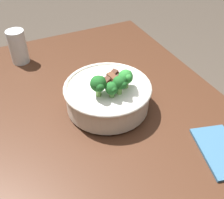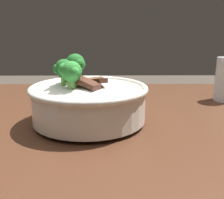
# 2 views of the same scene
# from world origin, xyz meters

# --- Properties ---
(dining_table) EXTENTS (1.39, 0.78, 0.77)m
(dining_table) POSITION_xyz_m (0.00, 0.00, 0.63)
(dining_table) COLOR #472819
(dining_table) RESTS_ON ground
(rice_bowl) EXTENTS (0.25, 0.25, 0.15)m
(rice_bowl) POSITION_xyz_m (-0.17, 0.03, 0.83)
(rice_bowl) COLOR silver
(rice_bowl) RESTS_ON dining_table
(drinking_glass) EXTENTS (0.06, 0.06, 0.12)m
(drinking_glass) POSITION_xyz_m (-0.55, -0.15, 0.83)
(drinking_glass) COLOR white
(drinking_glass) RESTS_ON dining_table
(folded_napkin) EXTENTS (0.19, 0.14, 0.01)m
(folded_napkin) POSITION_xyz_m (0.11, 0.22, 0.78)
(folded_napkin) COLOR #386689
(folded_napkin) RESTS_ON dining_table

